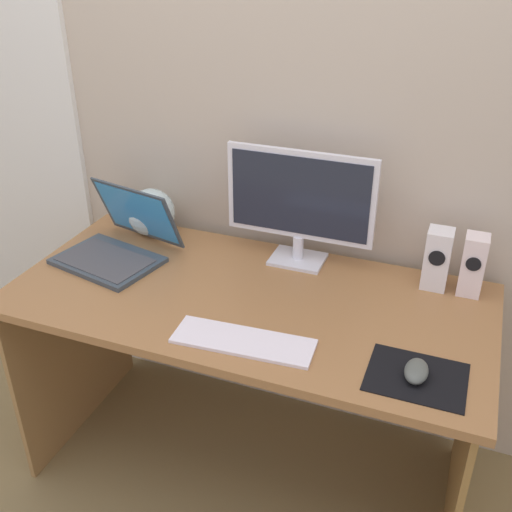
# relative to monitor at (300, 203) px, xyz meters

# --- Properties ---
(ground_plane) EXTENTS (8.00, 8.00, 0.00)m
(ground_plane) POSITION_rel_monitor_xyz_m (-0.08, -0.27, -0.96)
(ground_plane) COLOR olive
(wall_back) EXTENTS (6.00, 0.04, 2.50)m
(wall_back) POSITION_rel_monitor_xyz_m (-0.08, 0.15, 0.29)
(wall_back) COLOR #C1B29F
(wall_back) RESTS_ON ground_plane
(desk) EXTENTS (1.49, 0.71, 0.74)m
(desk) POSITION_rel_monitor_xyz_m (-0.08, -0.27, -0.37)
(desk) COLOR #A06D40
(desk) RESTS_ON ground_plane
(monitor) EXTENTS (0.50, 0.14, 0.39)m
(monitor) POSITION_rel_monitor_xyz_m (0.00, 0.00, 0.00)
(monitor) COLOR white
(monitor) RESTS_ON desk
(speaker_right) EXTENTS (0.07, 0.08, 0.20)m
(speaker_right) POSITION_rel_monitor_xyz_m (0.56, 0.00, -0.12)
(speaker_right) COLOR white
(speaker_right) RESTS_ON desk
(speaker_near_monitor) EXTENTS (0.08, 0.08, 0.20)m
(speaker_near_monitor) POSITION_rel_monitor_xyz_m (0.45, 0.00, -0.12)
(speaker_near_monitor) COLOR white
(speaker_near_monitor) RESTS_ON desk
(laptop) EXTENTS (0.40, 0.39, 0.23)m
(laptop) POSITION_rel_monitor_xyz_m (-0.59, -0.19, -0.17)
(laptop) COLOR #39444E
(laptop) RESTS_ON desk
(fishbowl) EXTENTS (0.18, 0.18, 0.18)m
(fishbowl) POSITION_rel_monitor_xyz_m (-0.57, 0.01, -0.13)
(fishbowl) COLOR silver
(fishbowl) RESTS_ON desk
(keyboard_external) EXTENTS (0.40, 0.15, 0.01)m
(keyboard_external) POSITION_rel_monitor_xyz_m (0.00, -0.49, -0.21)
(keyboard_external) COLOR white
(keyboard_external) RESTS_ON desk
(mousepad) EXTENTS (0.25, 0.20, 0.00)m
(mousepad) POSITION_rel_monitor_xyz_m (0.47, -0.47, -0.22)
(mousepad) COLOR black
(mousepad) RESTS_ON desk
(mouse) EXTENTS (0.06, 0.10, 0.04)m
(mouse) POSITION_rel_monitor_xyz_m (0.46, -0.47, -0.20)
(mouse) COLOR #525752
(mouse) RESTS_ON mousepad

